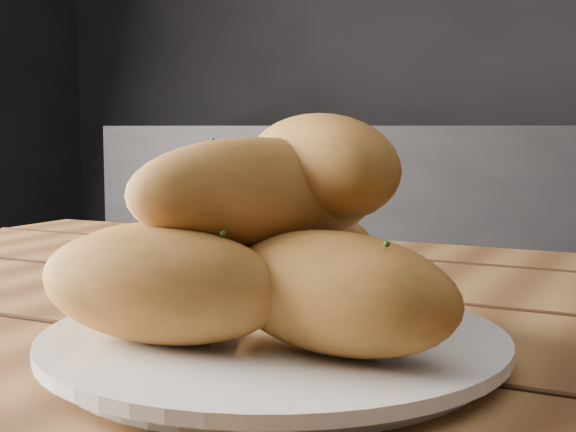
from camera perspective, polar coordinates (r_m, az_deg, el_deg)
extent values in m
cube|color=brown|center=(0.58, 16.38, -10.60)|extent=(1.59, 0.87, 0.04)
cylinder|color=white|center=(0.52, -1.01, -9.52)|extent=(0.27, 0.27, 0.01)
cylinder|color=white|center=(0.51, -1.01, -8.66)|extent=(0.30, 0.30, 0.01)
ellipsoid|color=#BB7134|center=(0.50, -8.89, -4.45)|extent=(0.17, 0.09, 0.07)
ellipsoid|color=#BB7134|center=(0.46, 3.33, -5.45)|extent=(0.17, 0.11, 0.07)
ellipsoid|color=#BB7134|center=(0.56, 1.28, -3.32)|extent=(0.09, 0.16, 0.07)
ellipsoid|color=#BB7134|center=(0.50, -2.39, 1.60)|extent=(0.17, 0.16, 0.07)
ellipsoid|color=#BB7134|center=(0.52, 2.16, 3.44)|extent=(0.16, 0.15, 0.07)
ellipsoid|color=#BB7134|center=(0.49, -9.17, -4.84)|extent=(0.17, 0.08, 0.07)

